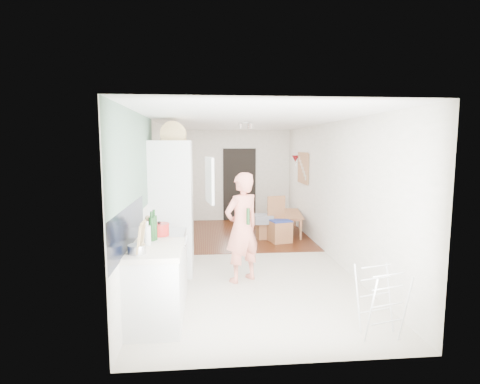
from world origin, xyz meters
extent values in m
cube|color=beige|center=(0.00, 0.00, 0.00)|extent=(3.20, 7.00, 0.01)
cube|color=#512E13|center=(0.00, 1.85, 0.01)|extent=(3.20, 3.30, 0.01)
cube|color=slate|center=(-1.59, -2.00, 1.85)|extent=(0.02, 3.00, 1.30)
cube|color=black|center=(-1.59, -2.55, 1.15)|extent=(0.02, 1.90, 0.50)
cube|color=black|center=(0.20, 3.48, 1.00)|extent=(0.90, 0.04, 2.00)
cube|color=silver|center=(-1.30, -2.55, 0.43)|extent=(0.60, 0.90, 0.86)
cube|color=beige|center=(-1.30, -2.55, 0.89)|extent=(0.62, 0.92, 0.06)
cube|color=silver|center=(-1.30, -1.80, 0.44)|extent=(0.60, 0.60, 0.88)
cube|color=silver|center=(-1.30, -1.80, 0.90)|extent=(0.60, 0.60, 0.04)
cube|color=silver|center=(-1.27, -0.78, 1.07)|extent=(0.66, 0.66, 2.15)
cube|color=silver|center=(-0.66, -1.08, 1.55)|extent=(0.14, 0.56, 0.70)
cube|color=white|center=(-0.96, -0.78, 1.55)|extent=(0.02, 0.52, 0.66)
cube|color=tan|center=(1.58, 1.90, 1.55)|extent=(0.03, 0.90, 0.70)
cube|color=#AE6541|center=(1.57, 1.90, 1.55)|extent=(0.00, 0.94, 0.74)
cone|color=maroon|center=(1.54, 2.55, 1.75)|extent=(0.18, 0.18, 0.16)
imported|color=#EF866F|center=(-0.18, -1.24, 0.99)|extent=(0.86, 0.79, 1.98)
imported|color=#AE6541|center=(1.14, 1.79, 0.21)|extent=(0.82, 1.27, 0.42)
cube|color=gray|center=(0.52, 1.26, 0.47)|extent=(0.43, 0.43, 0.18)
cylinder|color=red|center=(-1.32, -1.98, 1.00)|extent=(0.30, 0.30, 0.15)
cylinder|color=silver|center=(-1.46, -2.80, 0.97)|extent=(0.23, 0.23, 0.10)
cylinder|color=#184019|center=(-0.10, -1.43, 1.05)|extent=(0.05, 0.05, 0.24)
cylinder|color=#184019|center=(-1.35, -2.22, 1.07)|extent=(0.08, 0.08, 0.30)
cylinder|color=#184019|center=(-1.37, -2.26, 1.07)|extent=(0.08, 0.08, 0.29)
cylinder|color=beige|center=(-1.40, -2.45, 1.03)|extent=(0.10, 0.10, 0.23)
cylinder|color=tan|center=(-1.43, -2.21, 1.04)|extent=(0.07, 0.07, 0.24)
cylinder|color=tan|center=(-1.45, -2.17, 1.02)|extent=(0.06, 0.06, 0.20)
camera|label=1|loc=(-0.70, -6.79, 2.07)|focal=28.00mm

